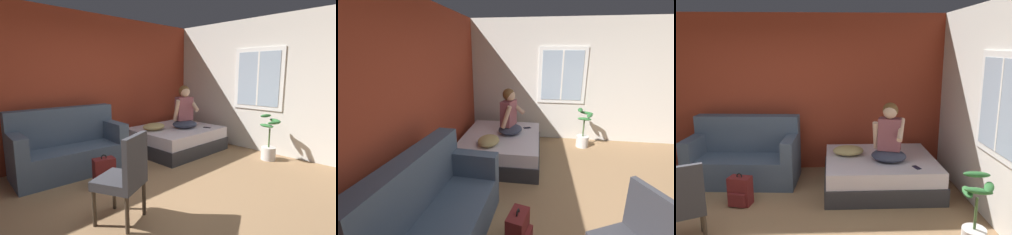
% 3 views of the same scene
% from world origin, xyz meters
% --- Properties ---
extents(ground_plane, '(40.00, 40.00, 0.00)m').
position_xyz_m(ground_plane, '(0.00, 0.00, 0.00)').
color(ground_plane, '#93704C').
extents(wall_back_accent, '(11.06, 0.16, 2.70)m').
position_xyz_m(wall_back_accent, '(0.00, 2.53, 1.35)').
color(wall_back_accent, '#993823').
rests_on(wall_back_accent, ground).
extents(wall_side_with_window, '(0.19, 6.29, 2.70)m').
position_xyz_m(wall_side_with_window, '(3.11, 0.01, 1.35)').
color(wall_side_with_window, silver).
rests_on(wall_side_with_window, ground).
extents(bed, '(1.70, 1.47, 0.48)m').
position_xyz_m(bed, '(1.83, 1.57, 0.24)').
color(bed, '#2D2D33').
rests_on(bed, ground).
extents(couch, '(1.75, 0.93, 1.04)m').
position_xyz_m(couch, '(-0.31, 1.93, 0.39)').
color(couch, '#47566B').
rests_on(couch, ground).
extents(side_chair, '(0.61, 0.61, 0.98)m').
position_xyz_m(side_chair, '(-0.52, 0.07, 0.53)').
color(side_chair, '#382D23').
rests_on(side_chair, ground).
extents(person_seated, '(0.63, 0.58, 0.88)m').
position_xyz_m(person_seated, '(1.94, 1.43, 0.84)').
color(person_seated, '#383D51').
rests_on(person_seated, bed).
extents(backpack, '(0.33, 0.29, 0.46)m').
position_xyz_m(backpack, '(-0.18, 1.06, 0.19)').
color(backpack, maroon).
rests_on(backpack, ground).
extents(throw_pillow, '(0.49, 0.37, 0.14)m').
position_xyz_m(throw_pillow, '(1.35, 1.72, 0.55)').
color(throw_pillow, tan).
rests_on(throw_pillow, bed).
extents(cell_phone, '(0.11, 0.16, 0.01)m').
position_xyz_m(cell_phone, '(2.28, 1.11, 0.48)').
color(cell_phone, black).
rests_on(cell_phone, bed).
extents(potted_plant, '(0.39, 0.37, 0.85)m').
position_xyz_m(potted_plant, '(2.60, -0.09, 0.30)').
color(potted_plant, silver).
rests_on(potted_plant, ground).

